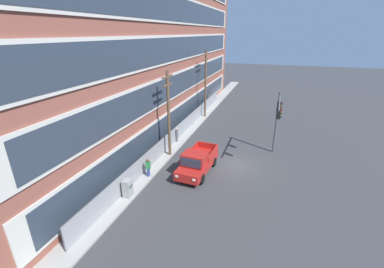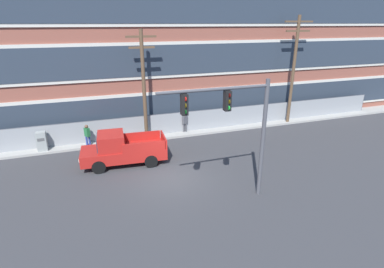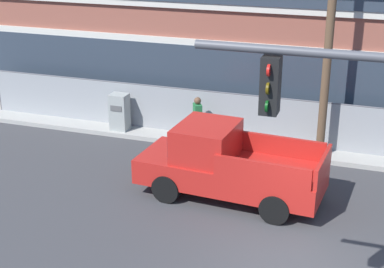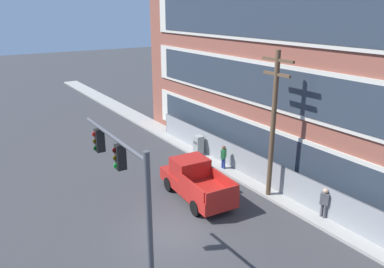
% 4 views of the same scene
% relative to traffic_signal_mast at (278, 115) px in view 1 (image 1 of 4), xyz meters
% --- Properties ---
extents(ground_plane, '(160.00, 160.00, 0.00)m').
position_rel_traffic_signal_mast_xyz_m(ground_plane, '(-2.33, 2.97, -4.23)').
color(ground_plane, '#38383A').
extents(sidewalk_building_side, '(80.00, 1.74, 0.16)m').
position_rel_traffic_signal_mast_xyz_m(sidewalk_building_side, '(-2.33, 9.86, -4.15)').
color(sidewalk_building_side, '#9E9B93').
rests_on(sidewalk_building_side, ground).
extents(brick_mill_building, '(48.43, 9.37, 18.82)m').
position_rel_traffic_signal_mast_xyz_m(brick_mill_building, '(5.06, 15.12, 5.19)').
color(brick_mill_building, brown).
rests_on(brick_mill_building, ground).
extents(chain_link_fence, '(34.12, 0.06, 1.78)m').
position_rel_traffic_signal_mast_xyz_m(chain_link_fence, '(2.01, 9.91, -3.32)').
color(chain_link_fence, gray).
rests_on(chain_link_fence, ground).
extents(traffic_signal_mast, '(5.28, 0.43, 5.97)m').
position_rel_traffic_signal_mast_xyz_m(traffic_signal_mast, '(0.00, 0.00, 0.00)').
color(traffic_signal_mast, '#4C4C51').
rests_on(traffic_signal_mast, ground).
extents(pickup_truck_red, '(5.29, 2.37, 2.08)m').
position_rel_traffic_signal_mast_xyz_m(pickup_truck_red, '(-4.72, 5.87, -3.26)').
color(pickup_truck_red, '#AD1E19').
rests_on(pickup_truck_red, ground).
extents(utility_pole_near_corner, '(2.07, 0.26, 7.97)m').
position_rel_traffic_signal_mast_xyz_m(utility_pole_near_corner, '(-2.53, 9.24, 0.14)').
color(utility_pole_near_corner, brown).
rests_on(utility_pole_near_corner, ground).
extents(utility_pole_midblock, '(2.59, 0.26, 8.92)m').
position_rel_traffic_signal_mast_xyz_m(utility_pole_midblock, '(10.00, 9.34, 0.72)').
color(utility_pole_midblock, brown).
rests_on(utility_pole_midblock, ground).
extents(electrical_cabinet, '(0.62, 0.56, 1.48)m').
position_rel_traffic_signal_mast_xyz_m(electrical_cabinet, '(-9.64, 9.42, -3.49)').
color(electrical_cabinet, '#939993').
rests_on(electrical_cabinet, ground).
extents(pedestrian_near_cabinet, '(0.41, 0.47, 1.69)m').
position_rel_traffic_signal_mast_xyz_m(pedestrian_near_cabinet, '(-6.69, 9.34, -3.25)').
color(pedestrian_near_cabinet, navy).
rests_on(pedestrian_near_cabinet, ground).
extents(pedestrian_by_fence, '(0.46, 0.39, 1.69)m').
position_rel_traffic_signal_mast_xyz_m(pedestrian_by_fence, '(0.66, 9.80, -3.25)').
color(pedestrian_by_fence, '#4C4C51').
rests_on(pedestrian_by_fence, ground).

